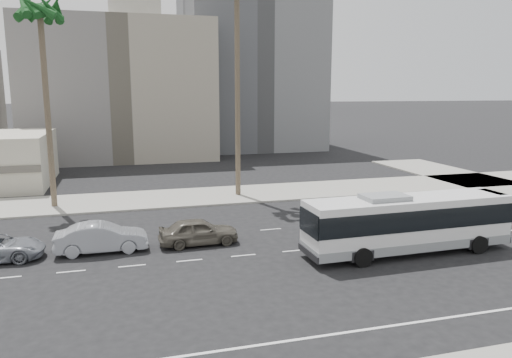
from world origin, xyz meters
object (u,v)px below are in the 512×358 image
object	(u,v)px
city_bus	(408,222)
car_a	(199,231)
car_b	(102,238)
palm_mid	(40,15)

from	to	relation	value
city_bus	car_a	world-z (taller)	city_bus
car_a	car_b	distance (m)	5.50
city_bus	palm_mid	distance (m)	29.37
palm_mid	car_a	bearing A→B (deg)	-52.24
city_bus	car_b	size ratio (longest dim) A/B	2.37
city_bus	car_a	bearing A→B (deg)	156.05
city_bus	car_a	distance (m)	12.06
car_a	palm_mid	bearing A→B (deg)	35.95
car_a	car_b	bearing A→B (deg)	86.84
palm_mid	car_b	bearing A→B (deg)	-71.96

